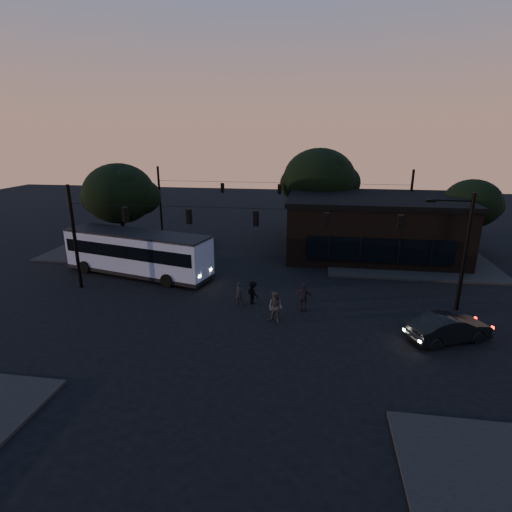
# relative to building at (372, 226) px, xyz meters

# --- Properties ---
(ground) EXTENTS (120.00, 120.00, 0.00)m
(ground) POSITION_rel_building_xyz_m (-9.00, -15.97, -2.71)
(ground) COLOR black
(ground) RESTS_ON ground
(sidewalk_far_right) EXTENTS (14.00, 10.00, 0.15)m
(sidewalk_far_right) POSITION_rel_building_xyz_m (3.00, -1.97, -2.63)
(sidewalk_far_right) COLOR black
(sidewalk_far_right) RESTS_ON ground
(sidewalk_far_left) EXTENTS (14.00, 10.00, 0.15)m
(sidewalk_far_left) POSITION_rel_building_xyz_m (-23.00, -1.97, -2.63)
(sidewalk_far_left) COLOR black
(sidewalk_far_left) RESTS_ON ground
(building) EXTENTS (15.40, 10.41, 5.40)m
(building) POSITION_rel_building_xyz_m (0.00, 0.00, 0.00)
(building) COLOR black
(building) RESTS_ON ground
(tree_behind) EXTENTS (7.60, 7.60, 9.43)m
(tree_behind) POSITION_rel_building_xyz_m (-5.00, 6.03, 3.48)
(tree_behind) COLOR black
(tree_behind) RESTS_ON ground
(tree_right) EXTENTS (5.20, 5.20, 6.86)m
(tree_right) POSITION_rel_building_xyz_m (9.00, 2.03, 1.93)
(tree_right) COLOR black
(tree_right) RESTS_ON ground
(tree_left) EXTENTS (6.40, 6.40, 8.30)m
(tree_left) POSITION_rel_building_xyz_m (-23.00, -2.97, 2.86)
(tree_left) COLOR black
(tree_left) RESTS_ON ground
(signal_rig_near) EXTENTS (26.24, 0.30, 7.50)m
(signal_rig_near) POSITION_rel_building_xyz_m (-9.00, -11.97, 1.74)
(signal_rig_near) COLOR black
(signal_rig_near) RESTS_ON ground
(signal_rig_far) EXTENTS (26.24, 0.30, 7.50)m
(signal_rig_far) POSITION_rel_building_xyz_m (-9.00, 4.03, 1.50)
(signal_rig_far) COLOR black
(signal_rig_far) RESTS_ON ground
(bus) EXTENTS (12.64, 5.83, 3.47)m
(bus) POSITION_rel_building_xyz_m (-18.97, -8.72, -0.76)
(bus) COLOR #A0ACCC
(bus) RESTS_ON ground
(car) EXTENTS (4.82, 3.35, 1.51)m
(car) POSITION_rel_building_xyz_m (2.21, -16.29, -1.95)
(car) COLOR black
(car) RESTS_ON ground
(pedestrian_a) EXTENTS (0.63, 0.47, 1.54)m
(pedestrian_a) POSITION_rel_building_xyz_m (-9.92, -13.28, -1.94)
(pedestrian_a) COLOR black
(pedestrian_a) RESTS_ON ground
(pedestrian_b) EXTENTS (1.14, 1.03, 1.91)m
(pedestrian_b) POSITION_rel_building_xyz_m (-7.30, -15.47, -1.75)
(pedestrian_b) COLOR #3C3836
(pedestrian_b) RESTS_ON ground
(pedestrian_c) EXTENTS (1.13, 0.53, 1.87)m
(pedestrian_c) POSITION_rel_building_xyz_m (-5.70, -13.67, -1.77)
(pedestrian_c) COLOR black
(pedestrian_c) RESTS_ON ground
(pedestrian_d) EXTENTS (1.13, 1.11, 1.56)m
(pedestrian_d) POSITION_rel_building_xyz_m (-9.06, -12.99, -1.93)
(pedestrian_d) COLOR black
(pedestrian_d) RESTS_ON ground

